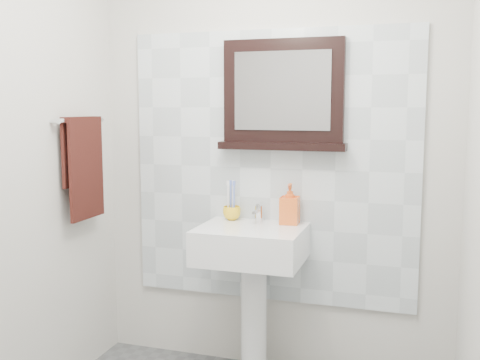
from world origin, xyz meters
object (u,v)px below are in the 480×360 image
(pedestal_sink, at_px, (252,261))
(hand_towel, at_px, (83,160))
(framed_mirror, at_px, (283,97))
(soap_dispenser, at_px, (290,204))
(toothbrush_cup, at_px, (232,213))

(pedestal_sink, distance_m, hand_towel, 1.05)
(framed_mirror, relative_size, hand_towel, 1.26)
(soap_dispenser, height_order, hand_towel, hand_towel)
(toothbrush_cup, bearing_deg, soap_dispenser, -1.35)
(toothbrush_cup, height_order, framed_mirror, framed_mirror)
(toothbrush_cup, relative_size, hand_towel, 0.18)
(soap_dispenser, distance_m, hand_towel, 1.14)
(pedestal_sink, xyz_separation_m, toothbrush_cup, (-0.16, 0.14, 0.22))
(pedestal_sink, bearing_deg, hand_towel, -169.13)
(soap_dispenser, height_order, framed_mirror, framed_mirror)
(framed_mirror, bearing_deg, toothbrush_cup, -170.52)
(soap_dispenser, bearing_deg, toothbrush_cup, 176.57)
(toothbrush_cup, relative_size, framed_mirror, 0.14)
(pedestal_sink, xyz_separation_m, framed_mirror, (0.12, 0.19, 0.86))
(framed_mirror, height_order, hand_towel, framed_mirror)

